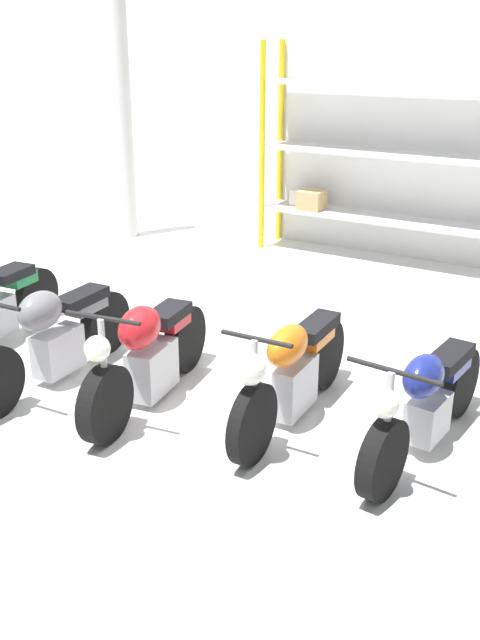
% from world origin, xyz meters
% --- Properties ---
extents(ground_plane, '(30.00, 30.00, 0.00)m').
position_xyz_m(ground_plane, '(0.00, 0.00, 0.00)').
color(ground_plane, silver).
extents(back_wall, '(30.00, 0.08, 3.60)m').
position_xyz_m(back_wall, '(0.00, 5.24, 1.80)').
color(back_wall, white).
rests_on(back_wall, ground_plane).
extents(shelving_rack, '(5.04, 0.63, 2.88)m').
position_xyz_m(shelving_rack, '(0.38, 4.87, 1.45)').
color(shelving_rack, yellow).
rests_on(shelving_rack, ground_plane).
extents(support_pillar, '(0.28, 0.28, 3.60)m').
position_xyz_m(support_pillar, '(-4.24, 4.09, 1.80)').
color(support_pillar, silver).
rests_on(support_pillar, ground_plane).
extents(motorcycle_grey, '(0.72, 2.11, 1.01)m').
position_xyz_m(motorcycle_grey, '(-1.56, -0.24, 0.44)').
color(motorcycle_grey, black).
rests_on(motorcycle_grey, ground_plane).
extents(motorcycle_red, '(0.63, 2.00, 1.02)m').
position_xyz_m(motorcycle_red, '(-0.60, -0.11, 0.44)').
color(motorcycle_red, black).
rests_on(motorcycle_red, ground_plane).
extents(motorcycle_orange, '(0.55, 2.01, 0.98)m').
position_xyz_m(motorcycle_orange, '(0.60, 0.21, 0.45)').
color(motorcycle_orange, black).
rests_on(motorcycle_orange, ground_plane).
extents(motorcycle_blue, '(0.66, 2.01, 0.94)m').
position_xyz_m(motorcycle_blue, '(1.65, 0.32, 0.42)').
color(motorcycle_blue, black).
rests_on(motorcycle_blue, ground_plane).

